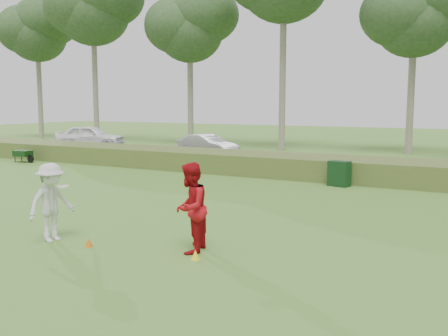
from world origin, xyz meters
The scene contains 15 objects.
ground centered at (0.00, 0.00, 0.00)m, with size 120.00×120.00×0.00m, color #3F7125.
reed_strip centered at (0.00, 12.00, 0.45)m, with size 80.00×3.00×0.90m, color #475B24.
park_road centered at (0.00, 17.00, 0.03)m, with size 80.00×6.00×0.06m, color #2D2D2D.
tree_0 centered at (-30.00, 23.50, 9.72)m, with size 6.76×6.76×13.00m.
tree_1 centered at (-22.00, 22.20, 10.85)m, with size 7.54×7.54×14.50m.
tree_2 centered at (-14.00, 24.00, 8.97)m, with size 6.50×6.50×12.00m.
tree_4 centered at (2.00, 24.50, 8.59)m, with size 6.24×6.24×11.50m.
player_white centered at (-1.95, -0.69, 0.91)m, with size 0.94×1.25×1.82m.
player_red centered at (1.32, 0.13, 0.97)m, with size 0.94×0.73×1.93m, color #AF0F16.
cone_orange centered at (-0.88, -0.64, 0.10)m, with size 0.18×0.18×0.19m, color #D9600B.
cone_yellow centered at (1.70, -0.29, 0.10)m, with size 0.19×0.19×0.21m, color yellow.
utility_cabinet centered at (1.67, 10.15, 0.49)m, with size 0.78×0.49×0.98m, color black.
wheelbarrow centered at (-15.61, 9.68, 0.47)m, with size 1.30×0.61×0.65m.
car_left centered at (-18.27, 17.55, 0.87)m, with size 1.91×4.76×1.62m, color white.
car_mid centered at (-7.96, 16.42, 0.72)m, with size 1.40×4.01×1.32m, color silver.
Camera 1 is at (6.97, -8.62, 3.16)m, focal length 40.00 mm.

